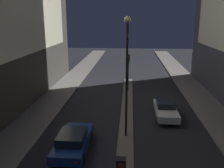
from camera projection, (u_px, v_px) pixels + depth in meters
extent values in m
cube|color=#66605B|center=(126.00, 122.00, 20.49)|extent=(1.10, 29.31, 0.11)
sphere|color=#4C0F0F|center=(121.00, 166.00, 7.45)|extent=(0.20, 0.20, 0.20)
cylinder|color=black|center=(128.00, 76.00, 29.19)|extent=(0.12, 0.12, 3.27)
cube|color=black|center=(128.00, 58.00, 28.65)|extent=(0.32, 0.28, 0.90)
sphere|color=#4C0F0F|center=(128.00, 56.00, 28.39)|extent=(0.20, 0.20, 0.20)
sphere|color=#4C380A|center=(128.00, 59.00, 28.47)|extent=(0.20, 0.20, 0.20)
sphere|color=#1EEA4C|center=(128.00, 61.00, 28.55)|extent=(0.20, 0.20, 0.20)
cylinder|color=black|center=(127.00, 82.00, 17.06)|extent=(0.16, 0.16, 8.02)
sphere|color=#F9EAB2|center=(128.00, 20.00, 15.98)|extent=(0.47, 0.47, 0.47)
cube|color=navy|center=(73.00, 142.00, 16.17)|extent=(1.92, 4.76, 0.57)
cube|color=black|center=(72.00, 137.00, 15.69)|extent=(1.63, 2.14, 0.53)
cube|color=red|center=(52.00, 162.00, 13.92)|extent=(0.14, 0.04, 0.10)
cube|color=red|center=(76.00, 163.00, 13.82)|extent=(0.14, 0.04, 0.10)
cylinder|color=black|center=(66.00, 135.00, 17.73)|extent=(0.22, 0.64, 0.64)
cylinder|color=black|center=(90.00, 136.00, 17.61)|extent=(0.22, 0.64, 0.64)
cylinder|color=black|center=(54.00, 158.00, 14.89)|extent=(0.22, 0.64, 0.64)
cylinder|color=black|center=(82.00, 159.00, 14.77)|extent=(0.22, 0.64, 0.64)
cube|color=silver|center=(166.00, 111.00, 21.57)|extent=(1.74, 4.52, 0.58)
cube|color=black|center=(166.00, 103.00, 21.76)|extent=(1.47, 2.03, 0.48)
cube|color=red|center=(156.00, 102.00, 23.78)|extent=(0.14, 0.04, 0.10)
cube|color=red|center=(169.00, 102.00, 23.70)|extent=(0.14, 0.04, 0.10)
cylinder|color=black|center=(155.00, 108.00, 23.05)|extent=(0.22, 0.64, 0.64)
cylinder|color=black|center=(172.00, 108.00, 22.94)|extent=(0.22, 0.64, 0.64)
cylinder|color=black|center=(158.00, 120.00, 20.36)|extent=(0.22, 0.64, 0.64)
cylinder|color=black|center=(177.00, 120.00, 20.25)|extent=(0.22, 0.64, 0.64)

